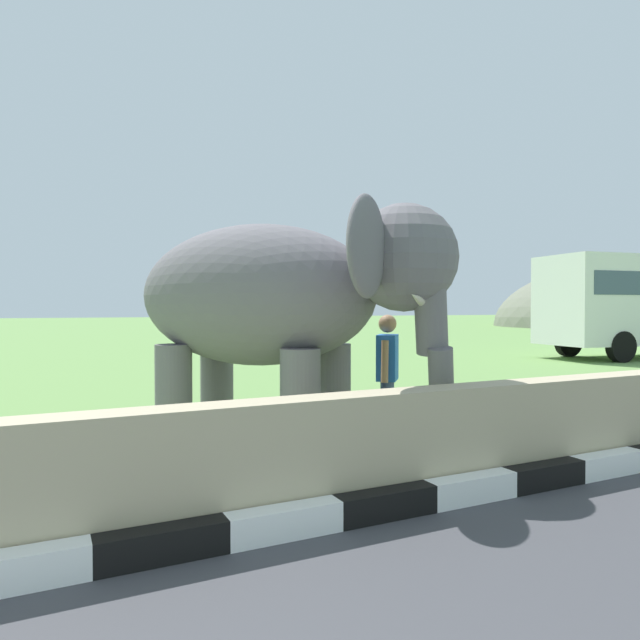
# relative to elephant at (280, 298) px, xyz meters

# --- Properties ---
(barrier_parapet) EXTENTS (28.00, 0.36, 1.00)m
(barrier_parapet) POSITION_rel_elephant_xyz_m (-1.70, -2.00, -1.35)
(barrier_parapet) COLOR tan
(barrier_parapet) RESTS_ON ground_plane
(elephant) EXTENTS (3.73, 3.91, 2.86)m
(elephant) POSITION_rel_elephant_xyz_m (0.00, 0.00, 0.00)
(elephant) COLOR slate
(elephant) RESTS_ON ground_plane
(person_handler) EXTENTS (0.48, 0.55, 1.66)m
(person_handler) POSITION_rel_elephant_xyz_m (1.41, -0.13, -0.93)
(person_handler) COLOR navy
(person_handler) RESTS_ON ground_plane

